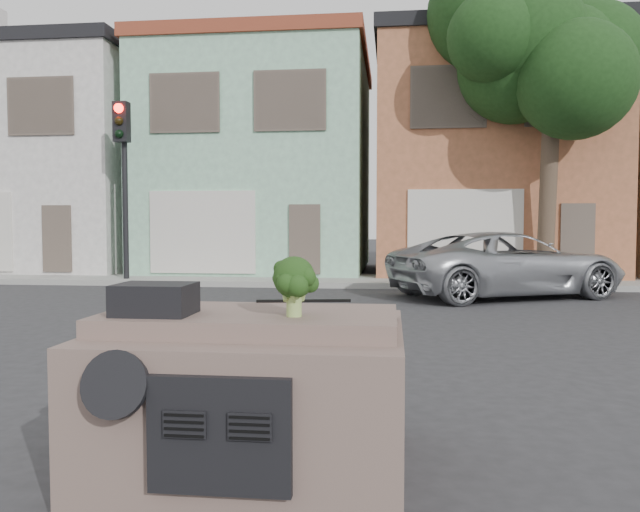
# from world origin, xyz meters

# --- Properties ---
(ground_plane) EXTENTS (120.00, 120.00, 0.00)m
(ground_plane) POSITION_xyz_m (0.00, 0.00, 0.00)
(ground_plane) COLOR #303033
(ground_plane) RESTS_ON ground
(sidewalk) EXTENTS (40.00, 3.00, 0.15)m
(sidewalk) POSITION_xyz_m (0.00, 10.50, 0.07)
(sidewalk) COLOR gray
(sidewalk) RESTS_ON ground
(townhouse_white) EXTENTS (7.20, 8.20, 7.55)m
(townhouse_white) POSITION_xyz_m (-11.00, 14.50, 3.77)
(townhouse_white) COLOR silver
(townhouse_white) RESTS_ON ground
(townhouse_mint) EXTENTS (7.20, 8.20, 7.55)m
(townhouse_mint) POSITION_xyz_m (-3.50, 14.50, 3.77)
(townhouse_mint) COLOR #93CAA8
(townhouse_mint) RESTS_ON ground
(townhouse_tan) EXTENTS (7.20, 8.20, 7.55)m
(townhouse_tan) POSITION_xyz_m (4.00, 14.50, 3.77)
(townhouse_tan) COLOR #AA6441
(townhouse_tan) RESTS_ON ground
(silver_pickup) EXTENTS (5.98, 4.51, 1.51)m
(silver_pickup) POSITION_xyz_m (3.60, 7.60, 0.00)
(silver_pickup) COLOR #A8AAB0
(silver_pickup) RESTS_ON ground
(traffic_signal) EXTENTS (0.40, 0.40, 5.10)m
(traffic_signal) POSITION_xyz_m (-6.50, 9.50, 2.55)
(traffic_signal) COLOR black
(traffic_signal) RESTS_ON ground
(tree_near) EXTENTS (4.40, 4.00, 8.50)m
(tree_near) POSITION_xyz_m (5.00, 9.80, 4.25)
(tree_near) COLOR #193815
(tree_near) RESTS_ON ground
(car_dashboard) EXTENTS (2.00, 1.80, 1.12)m
(car_dashboard) POSITION_xyz_m (0.00, -3.00, 0.56)
(car_dashboard) COLOR #715A51
(car_dashboard) RESTS_ON ground
(instrument_hump) EXTENTS (0.48, 0.38, 0.20)m
(instrument_hump) POSITION_xyz_m (-0.58, -3.35, 1.22)
(instrument_hump) COLOR black
(instrument_hump) RESTS_ON car_dashboard
(wiper_arm) EXTENTS (0.69, 0.15, 0.02)m
(wiper_arm) POSITION_xyz_m (0.28, -2.62, 1.13)
(wiper_arm) COLOR black
(wiper_arm) RESTS_ON car_dashboard
(broccoli) EXTENTS (0.37, 0.37, 0.39)m
(broccoli) POSITION_xyz_m (0.32, -3.33, 1.31)
(broccoli) COLOR #193410
(broccoli) RESTS_ON car_dashboard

